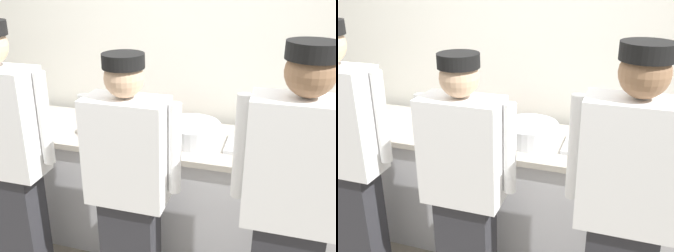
{
  "view_description": "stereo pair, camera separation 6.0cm",
  "coord_description": "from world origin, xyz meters",
  "views": [
    {
      "loc": [
        0.65,
        -2.06,
        1.99
      ],
      "look_at": [
        -0.07,
        0.36,
        0.97
      ],
      "focal_mm": 41.65,
      "sensor_mm": 36.0,
      "label": 1
    },
    {
      "loc": [
        0.71,
        -2.04,
        1.99
      ],
      "look_at": [
        -0.07,
        0.36,
        0.97
      ],
      "focal_mm": 41.65,
      "sensor_mm": 36.0,
      "label": 2
    }
  ],
  "objects": [
    {
      "name": "mixing_bowl_steel",
      "position": [
        0.1,
        0.34,
        0.95
      ],
      "size": [
        0.4,
        0.4,
        0.12
      ],
      "primitive_type": "cylinder",
      "color": "#B7BABF",
      "rests_on": "prep_counter"
    },
    {
      "name": "ramekin_red_sauce",
      "position": [
        -0.97,
        0.51,
        0.92
      ],
      "size": [
        0.08,
        0.08,
        0.05
      ],
      "color": "white",
      "rests_on": "prep_counter"
    },
    {
      "name": "squeeze_bottle_spare",
      "position": [
        -0.21,
        0.41,
        0.99
      ],
      "size": [
        0.06,
        0.06,
        0.2
      ],
      "color": "red",
      "rests_on": "prep_counter"
    },
    {
      "name": "prep_counter",
      "position": [
        0.0,
        0.36,
        0.45
      ],
      "size": [
        2.83,
        0.69,
        0.89
      ],
      "color": "silver",
      "rests_on": "ground"
    },
    {
      "name": "sheet_tray",
      "position": [
        0.57,
        0.34,
        0.9
      ],
      "size": [
        0.45,
        0.3,
        0.02
      ],
      "primitive_type": "cube",
      "rotation": [
        0.0,
        0.0,
        -0.0
      ],
      "color": "#B7BABF",
      "rests_on": "prep_counter"
    },
    {
      "name": "ramekin_green_sauce",
      "position": [
        -1.21,
        0.4,
        0.91
      ],
      "size": [
        0.09,
        0.09,
        0.04
      ],
      "color": "white",
      "rests_on": "prep_counter"
    },
    {
      "name": "chef_near_left",
      "position": [
        -0.91,
        -0.3,
        0.93
      ],
      "size": [
        0.62,
        0.24,
        1.74
      ],
      "color": "#2D2D33",
      "rests_on": "ground"
    },
    {
      "name": "squeeze_bottle_secondary",
      "position": [
        -0.56,
        0.44,
        0.98
      ],
      "size": [
        0.05,
        0.05,
        0.18
      ],
      "color": "red",
      "rests_on": "prep_counter"
    },
    {
      "name": "wall_back",
      "position": [
        0.0,
        0.84,
        1.34
      ],
      "size": [
        4.45,
        0.1,
        2.69
      ],
      "color": "silver",
      "rests_on": "ground"
    },
    {
      "name": "ramekin_yellow_sauce",
      "position": [
        -0.14,
        0.17,
        0.91
      ],
      "size": [
        0.1,
        0.1,
        0.04
      ],
      "color": "white",
      "rests_on": "prep_counter"
    },
    {
      "name": "chef_center",
      "position": [
        -0.11,
        -0.29,
        0.86
      ],
      "size": [
        0.59,
        0.24,
        1.6
      ],
      "color": "#2D2D33",
      "rests_on": "ground"
    },
    {
      "name": "ramekin_orange_sauce",
      "position": [
        -0.74,
        0.47,
        0.91
      ],
      "size": [
        0.1,
        0.1,
        0.04
      ],
      "color": "white",
      "rests_on": "prep_counter"
    },
    {
      "name": "plate_stack_rear",
      "position": [
        -0.94,
        0.28,
        0.93
      ],
      "size": [
        0.23,
        0.23,
        0.08
      ],
      "color": "white",
      "rests_on": "prep_counter"
    },
    {
      "name": "plate_stack_front",
      "position": [
        -0.61,
        0.27,
        0.91
      ],
      "size": [
        0.2,
        0.2,
        0.05
      ],
      "color": "white",
      "rests_on": "prep_counter"
    },
    {
      "name": "chef_far_right",
      "position": [
        0.77,
        -0.33,
        0.92
      ],
      "size": [
        0.62,
        0.24,
        1.71
      ],
      "color": "#2D2D33",
      "rests_on": "ground"
    },
    {
      "name": "deli_cup",
      "position": [
        -0.48,
        0.51,
        0.93
      ],
      "size": [
        0.09,
        0.09,
        0.08
      ],
      "primitive_type": "cylinder",
      "color": "white",
      "rests_on": "prep_counter"
    }
  ]
}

